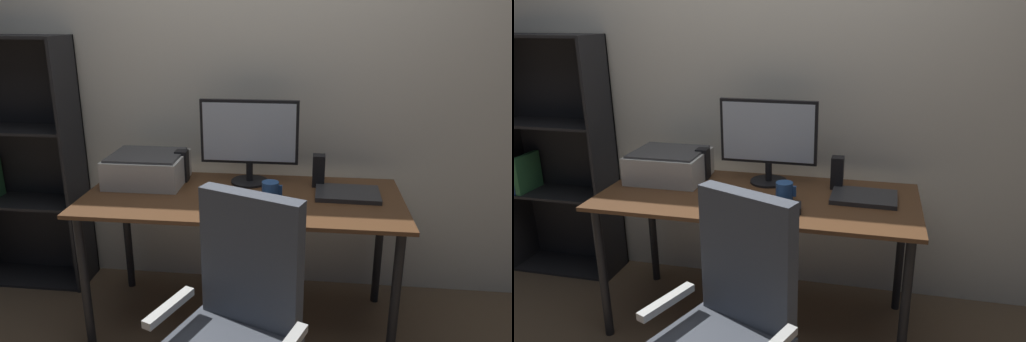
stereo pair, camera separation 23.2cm
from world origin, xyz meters
TOP-DOWN VIEW (x-y plane):
  - ground_plane at (0.00, 0.00)m, footprint 12.00×12.00m
  - back_wall at (0.00, 0.51)m, footprint 6.40×0.10m
  - desk at (0.00, 0.00)m, footprint 1.60×0.69m
  - monitor at (0.01, 0.20)m, footprint 0.52×0.20m
  - keyboard at (0.02, -0.17)m, footprint 0.29×0.12m
  - mouse at (0.22, -0.16)m, footprint 0.07×0.10m
  - coffee_mug at (0.15, -0.04)m, footprint 0.10×0.08m
  - laptop at (0.53, 0.06)m, footprint 0.33×0.24m
  - speaker_left at (-0.36, 0.19)m, footprint 0.06×0.07m
  - speaker_right at (0.38, 0.19)m, footprint 0.06×0.07m
  - printer at (-0.54, 0.14)m, footprint 0.40×0.34m
  - bookshelf at (-1.40, 0.34)m, footprint 0.70×0.28m

SIDE VIEW (x-z plane):
  - ground_plane at x=0.00m, z-range 0.00..0.00m
  - desk at x=0.00m, z-range 0.29..1.03m
  - bookshelf at x=-1.40m, z-range -0.01..1.49m
  - keyboard at x=0.02m, z-range 0.74..0.76m
  - laptop at x=0.53m, z-range 0.74..0.76m
  - mouse at x=0.22m, z-range 0.74..0.77m
  - coffee_mug at x=0.15m, z-range 0.74..0.83m
  - printer at x=-0.54m, z-range 0.74..0.90m
  - speaker_left at x=-0.36m, z-range 0.74..0.91m
  - speaker_right at x=0.38m, z-range 0.74..0.91m
  - monitor at x=0.01m, z-range 0.77..1.22m
  - back_wall at x=0.00m, z-range 0.00..2.60m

